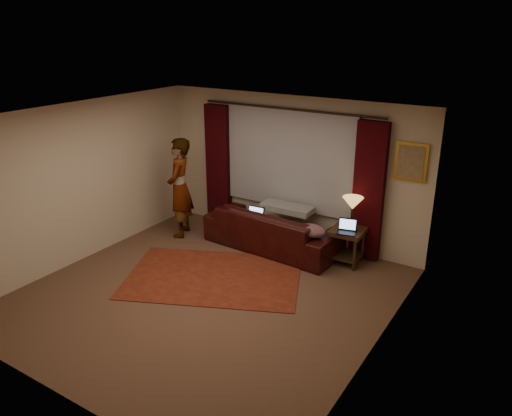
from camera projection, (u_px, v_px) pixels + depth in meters
The scene contains 20 objects.
floor at pixel (207, 295), 7.31m from camera, with size 5.00×5.00×0.01m, color brown.
ceiling at pixel (200, 118), 6.40m from camera, with size 5.00×5.00×0.02m, color silver.
wall_back at pixel (290, 169), 8.83m from camera, with size 5.00×0.02×2.60m, color beige.
wall_front at pixel (46, 290), 4.87m from camera, with size 5.00×0.02×2.60m, color beige.
wall_left at pixel (81, 183), 8.10m from camera, with size 0.02×5.00×2.60m, color beige.
wall_right at pixel (380, 255), 5.60m from camera, with size 0.02×5.00×2.60m, color beige.
sheer_curtain at pixel (289, 159), 8.72m from camera, with size 2.50×0.05×1.80m, color #98989F.
drape_left at pixel (218, 165), 9.54m from camera, with size 0.50×0.14×2.30m, color black.
drape_right at pixel (369, 192), 8.04m from camera, with size 0.50×0.14×2.30m, color black.
curtain_rod at pixel (289, 109), 8.37m from camera, with size 0.04×0.04×3.40m, color black.
picture_frame at pixel (411, 162), 7.60m from camera, with size 0.50×0.04×0.60m, color gold.
sofa at pixel (273, 222), 8.67m from camera, with size 2.40×1.04×0.97m, color black.
throw_blanket at pixel (287, 194), 8.58m from camera, with size 0.92×0.37×0.11m, color gray.
clothing_pile at pixel (311, 231), 8.05m from camera, with size 0.47×0.36×0.20m, color brown.
laptop_sofa at pixel (253, 215), 8.68m from camera, with size 0.31×0.34×0.23m, color black, non-canonical shape.
area_rug at pixel (213, 276), 7.82m from camera, with size 2.67×1.78×0.01m, color maroon.
end_table at pixel (347, 246), 8.17m from camera, with size 0.52×0.52×0.60m, color black.
tiffany_lamp at pixel (352, 213), 8.02m from camera, with size 0.33×0.33×0.53m, color olive, non-canonical shape.
laptop_table at pixel (347, 227), 7.88m from camera, with size 0.29×0.32×0.21m, color black, non-canonical shape.
person at pixel (180, 188), 9.07m from camera, with size 0.54×0.54×1.84m, color gray.
Camera 1 is at (4.02, -5.03, 3.76)m, focal length 35.00 mm.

